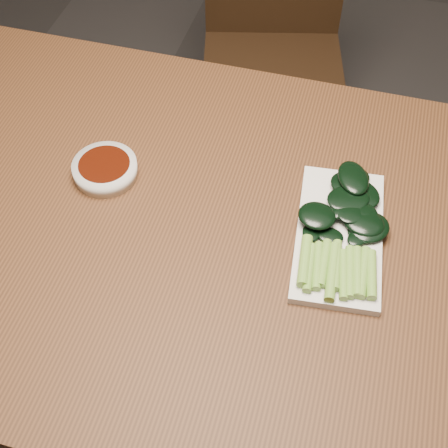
% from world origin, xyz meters
% --- Properties ---
extents(ground, '(6.00, 6.00, 0.00)m').
position_xyz_m(ground, '(0.00, 0.00, 0.00)').
color(ground, '#2B2828').
rests_on(ground, ground).
extents(table, '(1.40, 0.80, 0.75)m').
position_xyz_m(table, '(0.00, 0.00, 0.68)').
color(table, '#452713').
rests_on(table, ground).
extents(chair_far, '(0.47, 0.47, 0.89)m').
position_xyz_m(chair_far, '(-0.08, 0.87, 0.49)').
color(chair_far, black).
rests_on(chair_far, ground).
extents(sauce_bowl, '(0.11, 0.11, 0.03)m').
position_xyz_m(sauce_bowl, '(-0.21, 0.06, 0.76)').
color(sauce_bowl, silver).
rests_on(sauce_bowl, table).
extents(serving_plate, '(0.16, 0.28, 0.01)m').
position_xyz_m(serving_plate, '(0.19, 0.03, 0.76)').
color(serving_plate, silver).
rests_on(serving_plate, table).
extents(gai_lan, '(0.16, 0.28, 0.03)m').
position_xyz_m(gai_lan, '(0.20, 0.04, 0.77)').
color(gai_lan, '#71A338').
rests_on(gai_lan, serving_plate).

